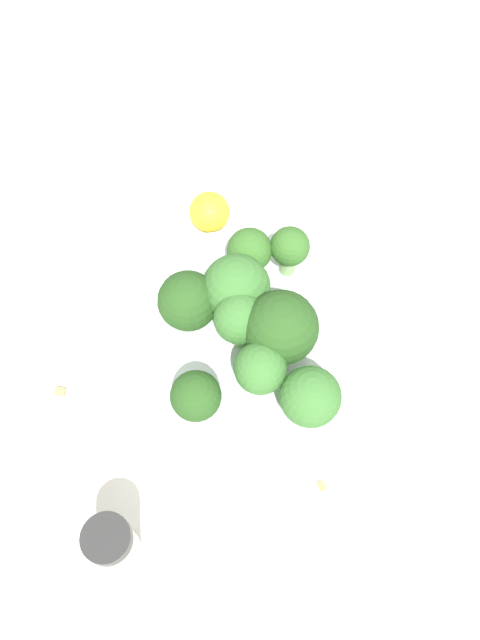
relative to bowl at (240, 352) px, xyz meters
name	(u,v)px	position (x,y,z in m)	size (l,w,h in m)	color
ground_plane	(240,363)	(0.00, 0.00, -0.02)	(3.00, 3.00, 0.00)	silver
bowl	(240,352)	(0.00, 0.00, 0.00)	(0.23, 0.23, 0.05)	silver
broccoli_floret_0	(188,301)	(-0.02, 0.04, 0.05)	(0.05, 0.05, 0.05)	#7A9E5B
broccoli_floret_1	(236,288)	(0.02, 0.02, 0.06)	(0.06, 0.06, 0.06)	#8EB770
broccoli_floret_2	(242,319)	(0.00, 0.00, 0.06)	(0.04, 0.04, 0.06)	#84AD66
broccoli_floret_3	(281,328)	(0.02, -0.03, 0.06)	(0.06, 0.06, 0.07)	#7A9E5B
broccoli_floret_4	(196,397)	(-0.07, -0.03, 0.05)	(0.04, 0.04, 0.05)	#84AD66
broccoli_floret_5	(260,369)	(-0.02, -0.04, 0.06)	(0.04, 0.04, 0.06)	#7A9E5B
broccoli_floret_6	(290,248)	(0.08, 0.03, 0.06)	(0.03, 0.03, 0.05)	#8EB770
broccoli_floret_7	(250,252)	(0.05, 0.05, 0.05)	(0.04, 0.04, 0.05)	#8EB770
broccoli_floret_8	(308,399)	(0.00, -0.08, 0.05)	(0.05, 0.05, 0.06)	#8EB770
pepper_shaker	(113,544)	(-0.18, -0.06, 0.01)	(0.04, 0.04, 0.06)	silver
lemon_wedge	(210,212)	(0.08, 0.14, 0.00)	(0.04, 0.04, 0.04)	yellow
almond_crumb_0	(59,391)	(-0.14, 0.08, -0.02)	(0.01, 0.01, 0.01)	tan
almond_crumb_1	(322,486)	(-0.02, -0.13, -0.02)	(0.01, 0.01, 0.01)	#AD7F4C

